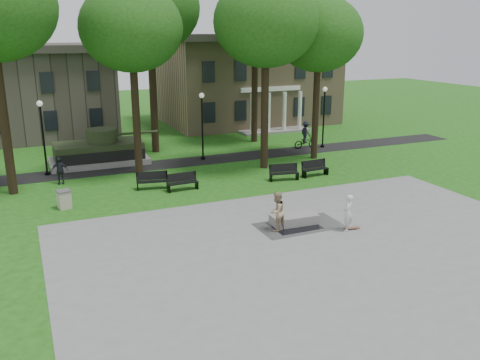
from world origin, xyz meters
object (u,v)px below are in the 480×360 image
object	(u,v)px
park_bench_0	(152,180)
cyclist	(306,137)
friend_watching	(277,211)
skateboarder	(348,213)
concrete_block	(294,219)
trash_bin	(64,199)

from	to	relation	value
park_bench_0	cyclist	bearing A→B (deg)	33.14
friend_watching	cyclist	distance (m)	17.63
cyclist	park_bench_0	xyz separation A→B (m)	(-13.67, -5.80, -0.35)
skateboarder	friend_watching	size ratio (longest dim) A/B	0.93
concrete_block	cyclist	size ratio (longest dim) A/B	1.03
concrete_block	skateboarder	size ratio (longest dim) A/B	1.29
park_bench_0	trash_bin	size ratio (longest dim) A/B	1.93
trash_bin	concrete_block	bearing A→B (deg)	-34.56
friend_watching	skateboarder	bearing A→B (deg)	128.27
friend_watching	concrete_block	bearing A→B (deg)	171.38
cyclist	skateboarder	bearing A→B (deg)	154.40
cyclist	park_bench_0	size ratio (longest dim) A/B	1.16
concrete_block	friend_watching	world-z (taller)	friend_watching
concrete_block	trash_bin	world-z (taller)	trash_bin
skateboarder	park_bench_0	size ratio (longest dim) A/B	0.92
concrete_block	trash_bin	bearing A→B (deg)	145.44
trash_bin	cyclist	bearing A→B (deg)	21.51
skateboarder	trash_bin	bearing A→B (deg)	-76.69
cyclist	trash_bin	bearing A→B (deg)	110.10
concrete_block	park_bench_0	size ratio (longest dim) A/B	1.19
friend_watching	trash_bin	xyz separation A→B (m)	(-8.60, 7.14, -0.46)
friend_watching	cyclist	bearing A→B (deg)	-153.17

